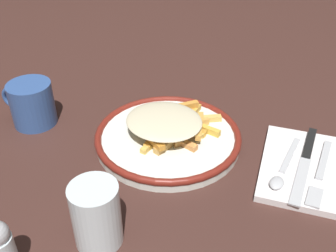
% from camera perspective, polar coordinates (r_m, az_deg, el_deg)
% --- Properties ---
extents(ground_plane, '(2.60, 2.60, 0.00)m').
position_cam_1_polar(ground_plane, '(0.74, -0.00, -2.44)').
color(ground_plane, '#3E231E').
extents(plate, '(0.27, 0.27, 0.03)m').
position_cam_1_polar(plate, '(0.74, -0.00, -1.63)').
color(plate, silver).
rests_on(plate, ground_plane).
extents(fries_heap, '(0.18, 0.18, 0.04)m').
position_cam_1_polar(fries_heap, '(0.73, 0.26, 0.26)').
color(fries_heap, '#C08432').
rests_on(fries_heap, plate).
extents(napkin, '(0.15, 0.21, 0.01)m').
position_cam_1_polar(napkin, '(0.72, 18.90, -5.66)').
color(napkin, white).
rests_on(napkin, ground_plane).
extents(fork, '(0.04, 0.18, 0.01)m').
position_cam_1_polar(fork, '(0.70, 21.09, -6.15)').
color(fork, silver).
rests_on(fork, napkin).
extents(knife, '(0.03, 0.21, 0.01)m').
position_cam_1_polar(knife, '(0.73, 19.24, -4.21)').
color(knife, black).
rests_on(knife, napkin).
extents(spoon, '(0.04, 0.15, 0.01)m').
position_cam_1_polar(spoon, '(0.68, 16.09, -6.26)').
color(spoon, silver).
rests_on(spoon, napkin).
extents(water_glass, '(0.07, 0.07, 0.10)m').
position_cam_1_polar(water_glass, '(0.55, -10.26, -12.45)').
color(water_glass, silver).
rests_on(water_glass, ground_plane).
extents(coffee_mug, '(0.11, 0.08, 0.09)m').
position_cam_1_polar(coffee_mug, '(0.82, -18.99, 3.06)').
color(coffee_mug, '#345595').
rests_on(coffee_mug, ground_plane).
extents(salt_shaker, '(0.03, 0.03, 0.09)m').
position_cam_1_polar(salt_shaker, '(0.55, -22.87, -15.98)').
color(salt_shaker, silver).
rests_on(salt_shaker, ground_plane).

